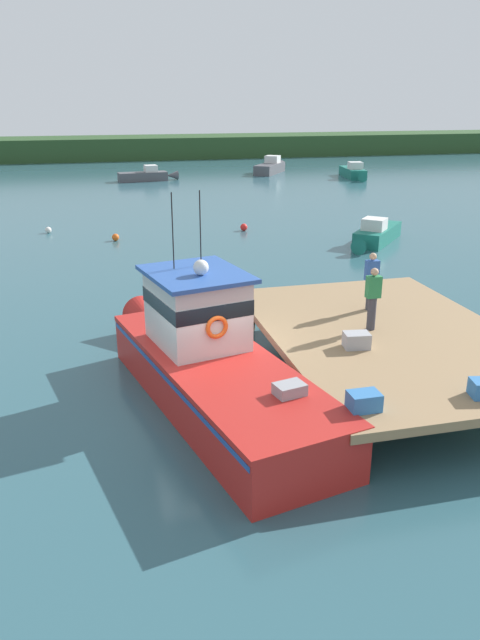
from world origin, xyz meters
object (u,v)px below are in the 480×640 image
object	(u,v)px
moored_boat_near_channel	(147,176)
crate_single_by_cleat	(364,401)
mooring_buoy_inshore	(48,230)
mooring_buoy_outer	(244,227)
moored_boat_far_right	(271,167)
crate_single_far	(357,340)
moored_boat_far_left	(376,234)
deckhand_further_back	(373,298)
moored_boat_off_the_point	(354,172)
mooring_buoy_channel_marker	(116,237)
main_fishing_boat	(209,360)
deckhand_by_the_boat	(371,280)

from	to	relation	value
moored_boat_near_channel	crate_single_by_cleat	bearing A→B (deg)	-90.49
mooring_buoy_inshore	mooring_buoy_outer	bearing A→B (deg)	-10.60
mooring_buoy_outer	mooring_buoy_inshore	distance (m)	10.40
moored_boat_far_right	moored_boat_near_channel	bearing A→B (deg)	-165.69
crate_single_far	moored_boat_far_right	distance (m)	46.01
moored_boat_far_left	deckhand_further_back	bearing A→B (deg)	-116.30
crate_single_far	mooring_buoy_inshore	size ratio (longest dim) A/B	1.82
deckhand_further_back	moored_boat_near_channel	xyz separation A→B (m)	(-1.62, 40.50, -1.61)
deckhand_further_back	moored_boat_near_channel	size ratio (longest dim) A/B	0.31
moored_boat_far_right	mooring_buoy_outer	distance (m)	26.79
crate_single_far	deckhand_further_back	world-z (taller)	deckhand_further_back
crate_single_far	moored_boat_far_right	world-z (taller)	crate_single_far
crate_single_by_cleat	deckhand_further_back	size ratio (longest dim) A/B	0.37
moored_boat_off_the_point	mooring_buoy_channel_marker	distance (m)	30.09
main_fishing_boat	deckhand_by_the_boat	xyz separation A→B (m)	(5.01, 1.96, 1.05)
main_fishing_boat	mooring_buoy_outer	bearing A→B (deg)	73.30
main_fishing_boat	moored_boat_far_right	size ratio (longest dim) A/B	1.75
moored_boat_near_channel	mooring_buoy_inshore	xyz separation A→B (m)	(-7.31, -20.24, -0.28)
main_fishing_boat	moored_boat_far_left	distance (m)	18.22
mooring_buoy_inshore	crate_single_far	bearing A→B (deg)	-69.28
moored_boat_far_left	moored_boat_off_the_point	world-z (taller)	moored_boat_off_the_point
moored_boat_off_the_point	moored_boat_near_channel	xyz separation A→B (m)	(-17.99, 2.38, -0.04)
crate_single_far	crate_single_by_cleat	distance (m)	3.13
deckhand_by_the_boat	mooring_buoy_outer	world-z (taller)	deckhand_by_the_boat
deckhand_further_back	mooring_buoy_channel_marker	xyz separation A→B (m)	(-5.57, 17.52, -1.88)
moored_boat_near_channel	deckhand_by_the_boat	bearing A→B (deg)	-86.67
deckhand_by_the_boat	moored_boat_near_channel	distance (m)	39.14
main_fishing_boat	deckhand_by_the_boat	bearing A→B (deg)	21.38
deckhand_further_back	mooring_buoy_inshore	bearing A→B (deg)	113.78
moored_boat_far_right	deckhand_by_the_boat	bearing A→B (deg)	-102.99
main_fishing_boat	crate_single_far	bearing A→B (deg)	-9.04
crate_single_far	mooring_buoy_outer	xyz separation A→B (m)	(2.16, 19.41, -1.19)
moored_boat_far_left	mooring_buoy_channel_marker	world-z (taller)	moored_boat_far_left
moored_boat_near_channel	mooring_buoy_outer	distance (m)	22.34
main_fishing_boat	deckhand_further_back	distance (m)	4.51
mooring_buoy_channel_marker	mooring_buoy_inshore	world-z (taller)	mooring_buoy_channel_marker
moored_boat_near_channel	mooring_buoy_channel_marker	world-z (taller)	moored_boat_near_channel
moored_boat_off_the_point	mooring_buoy_inshore	xyz separation A→B (m)	(-25.30, -17.86, -0.32)
deckhand_by_the_boat	mooring_buoy_channel_marker	distance (m)	17.33
deckhand_by_the_boat	moored_boat_far_left	bearing A→B (deg)	63.43
moored_boat_off_the_point	mooring_buoy_outer	size ratio (longest dim) A/B	14.70
deckhand_further_back	moored_boat_far_right	size ratio (longest dim) A/B	0.29
deckhand_further_back	main_fishing_boat	bearing A→B (deg)	-173.44
main_fishing_boat	moored_boat_far_left	world-z (taller)	main_fishing_boat
moored_boat_far_left	moored_boat_off_the_point	xyz separation A→B (m)	(9.52, 24.27, 0.04)
deckhand_by_the_boat	moored_boat_far_left	world-z (taller)	deckhand_by_the_boat
main_fishing_boat	moored_boat_near_channel	bearing A→B (deg)	86.19
deckhand_further_back	moored_boat_off_the_point	xyz separation A→B (m)	(16.37, 38.12, -1.57)
moored_boat_near_channel	mooring_buoy_outer	size ratio (longest dim) A/B	13.43
main_fishing_boat	moored_boat_far_right	world-z (taller)	main_fishing_boat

